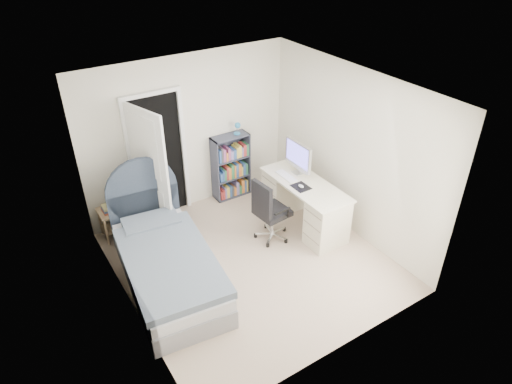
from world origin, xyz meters
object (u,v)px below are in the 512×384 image
nightstand (111,216)px  office_chair (268,208)px  floor_lamp (148,205)px  bookcase (231,168)px  desk (304,202)px  bed (166,262)px

nightstand → office_chair: size_ratio=0.55×
floor_lamp → bookcase: (1.58, 0.27, 0.01)m
bookcase → nightstand: bearing=-178.7°
floor_lamp → bookcase: bearing=9.8°
bookcase → office_chair: (-0.18, -1.37, 0.03)m
desk → office_chair: bearing=-178.2°
bookcase → floor_lamp: bearing=-170.2°
nightstand → desk: (2.58, -1.30, 0.05)m
nightstand → bookcase: (2.09, 0.05, 0.16)m
bed → office_chair: size_ratio=2.30×
bookcase → bed: bearing=-142.4°
bed → nightstand: size_ratio=4.19×
bookcase → desk: bookcase is taller
bed → office_chair: 1.63m
nightstand → office_chair: 2.33m
nightstand → bed: bearing=-77.6°
bookcase → office_chair: size_ratio=1.32×
bookcase → office_chair: 1.38m
desk → office_chair: 0.69m
bed → bookcase: bed is taller
nightstand → desk: 2.89m
bookcase → office_chair: bookcase is taller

